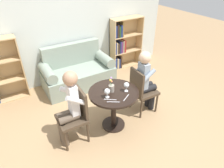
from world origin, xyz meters
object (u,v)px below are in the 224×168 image
object	(u,v)px
person_left	(69,107)
bookshelf_right	(122,44)
person_right	(146,80)
wine_glass_left	(107,92)
wine_glass_right	(126,85)
flower_vase	(111,87)
chair_right	(141,89)
couch	(78,73)
chair_left	(76,114)

from	to	relation	value
person_left	bookshelf_right	bearing A→B (deg)	130.93
person_left	person_right	world-z (taller)	person_left
wine_glass_left	wine_glass_right	xyz separation A→B (m)	(0.34, -0.01, 0.00)
flower_vase	bookshelf_right	bearing A→B (deg)	52.12
person_left	flower_vase	world-z (taller)	person_left
bookshelf_right	chair_right	xyz separation A→B (m)	(-0.74, -1.75, -0.14)
wine_glass_right	chair_right	bearing A→B (deg)	19.82
person_left	wine_glass_left	world-z (taller)	person_left
person_right	flower_vase	world-z (taller)	person_right
chair_right	bookshelf_right	bearing A→B (deg)	-21.01
couch	person_right	bearing A→B (deg)	-63.89
person_right	flower_vase	bearing A→B (deg)	95.24
couch	chair_right	xyz separation A→B (m)	(0.64, -1.48, 0.18)
bookshelf_right	wine_glass_right	distance (m)	2.27
couch	person_left	bearing A→B (deg)	-115.95
chair_left	person_right	world-z (taller)	person_right
person_left	flower_vase	size ratio (longest dim) A/B	4.79
chair_left	wine_glass_right	size ratio (longest dim) A/B	5.79
bookshelf_right	chair_right	size ratio (longest dim) A/B	1.44
person_right	wine_glass_left	distance (m)	0.91
bookshelf_right	person_right	distance (m)	1.87
bookshelf_right	person_right	bearing A→B (deg)	-110.30
flower_vase	person_left	bearing A→B (deg)	177.10
wine_glass_left	wine_glass_right	distance (m)	0.34
person_right	chair_right	bearing A→B (deg)	88.76
chair_left	wine_glass_right	distance (m)	0.90
chair_left	chair_right	distance (m)	1.28
couch	chair_right	bearing A→B (deg)	-66.63
person_right	flower_vase	distance (m)	0.77
wine_glass_right	flower_vase	distance (m)	0.24
couch	wine_glass_right	bearing A→B (deg)	-83.60
couch	wine_glass_left	xyz separation A→B (m)	(-0.16, -1.64, 0.51)
person_right	wine_glass_left	xyz separation A→B (m)	(-0.89, -0.15, 0.16)
chair_left	person_left	world-z (taller)	person_left
couch	wine_glass_left	bearing A→B (deg)	-95.52
chair_left	person_right	xyz separation A→B (m)	(1.37, 0.01, 0.17)
wine_glass_right	flower_vase	size ratio (longest dim) A/B	0.60
person_left	chair_left	bearing A→B (deg)	89.34
flower_vase	couch	bearing A→B (deg)	89.15
chair_right	wine_glass_right	xyz separation A→B (m)	(-0.46, -0.16, 0.33)
person_left	wine_glass_left	size ratio (longest dim) A/B	8.12
chair_left	person_right	distance (m)	1.38
couch	bookshelf_right	world-z (taller)	bookshelf_right
bookshelf_right	chair_left	size ratio (longest dim) A/B	1.44
chair_left	wine_glass_left	distance (m)	0.60
person_left	person_right	size ratio (longest dim) A/B	1.01
person_left	person_right	distance (m)	1.46
couch	wine_glass_left	size ratio (longest dim) A/B	10.11
chair_left	wine_glass_left	size ratio (longest dim) A/B	5.91
chair_left	chair_right	xyz separation A→B (m)	(1.28, 0.02, 0.00)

